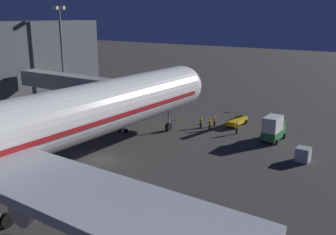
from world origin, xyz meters
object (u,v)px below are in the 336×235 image
Objects in this scene: belt_loader at (237,120)px; baggage_container_mid_row at (303,154)px; ground_crew_by_belt_loader at (237,127)px; traffic_cone_nose_port at (200,123)px; catering_truck at (274,128)px; apron_floodlight_mast at (62,49)px; ground_crew_by_tug at (201,122)px; jet_bridge at (83,85)px; ground_crew_under_port_wing at (210,124)px; traffic_cone_nose_starboard at (177,119)px; ground_crew_near_nose_gear at (215,120)px.

belt_loader is 4.97× the size of baggage_container_mid_row.
traffic_cone_nose_port is at bearing -10.02° from ground_crew_by_belt_loader.
catering_truck is 2.50× the size of ground_crew_by_belt_loader.
apron_floodlight_mast reaches higher than baggage_container_mid_row.
catering_truck is 11.20m from ground_crew_by_tug.
jet_bridge is 33.35m from baggage_container_mid_row.
traffic_cone_nose_port is at bearing -146.92° from jet_bridge.
jet_bridge is 24.12m from ground_crew_by_belt_loader.
ground_crew_under_port_wing is at bearing 4.75° from ground_crew_by_belt_loader.
apron_floodlight_mast is 10.00× the size of ground_crew_by_belt_loader.
traffic_cone_nose_starboard is (22.01, -6.50, -0.55)m from baggage_container_mid_row.
baggage_container_mid_row reaches higher than traffic_cone_nose_starboard.
ground_crew_under_port_wing is at bearing 167.47° from traffic_cone_nose_starboard.
ground_crew_under_port_wing is (2.37, 4.39, 0.09)m from belt_loader.
baggage_container_mid_row is at bearing 143.63° from belt_loader.
jet_bridge is at bearing 25.18° from ground_crew_under_port_wing.
apron_floodlight_mast is 40.77m from catering_truck.
jet_bridge is at bearing 151.44° from apron_floodlight_mast.
belt_loader reaches higher than ground_crew_under_port_wing.
belt_loader is at bearing -133.81° from ground_crew_by_tug.
belt_loader is 4.44m from ground_crew_by_belt_loader.
ground_crew_by_tug is at bearing -7.13° from ground_crew_under_port_wing.
ground_crew_under_port_wing is 1.66m from ground_crew_by_tug.
ground_crew_by_belt_loader is (10.85, -5.30, 0.17)m from baggage_container_mid_row.
baggage_container_mid_row is at bearing 155.45° from ground_crew_near_nose_gear.
belt_loader is 4.76× the size of ground_crew_by_tug.
apron_floodlight_mast is 31.67m from ground_crew_near_nose_gear.
jet_bridge is 24.34m from belt_loader.
jet_bridge is 5.38× the size of catering_truck.
ground_crew_by_tug is (-28.61, -1.68, -9.56)m from apron_floodlight_mast.
apron_floodlight_mast reaches higher than ground_crew_by_tug.
baggage_container_mid_row is (-5.55, 5.51, -0.93)m from catering_truck.
belt_loader is at bearing -147.64° from jet_bridge.
ground_crew_near_nose_gear is at bearing -24.55° from baggage_container_mid_row.
catering_truck reaches higher than ground_crew_by_belt_loader.
traffic_cone_nose_starboard is at bearing -172.62° from apron_floodlight_mast.
ground_crew_by_belt_loader reaches higher than traffic_cone_nose_starboard.
baggage_container_mid_row reaches higher than traffic_cone_nose_port.
apron_floodlight_mast is 32.96× the size of traffic_cone_nose_port.
ground_crew_near_nose_gear is at bearing -20.75° from ground_crew_by_belt_loader.
catering_truck is 2.64× the size of ground_crew_under_port_wing.
traffic_cone_nose_starboard is at bearing -12.53° from ground_crew_under_port_wing.
ground_crew_near_nose_gear is 1.01× the size of ground_crew_under_port_wing.
traffic_cone_nose_starboard is (-10.73, -9.86, -5.93)m from jet_bridge.
apron_floodlight_mast is at bearing -28.56° from jet_bridge.
catering_truck is at bearing 151.75° from belt_loader.
ground_crew_near_nose_gear reaches higher than ground_crew_under_port_wing.
apron_floodlight_mast is 34.52m from belt_loader.
ground_crew_under_port_wing is at bearing 148.78° from traffic_cone_nose_port.
baggage_container_mid_row is (-32.75, -3.36, -5.37)m from jet_bridge.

